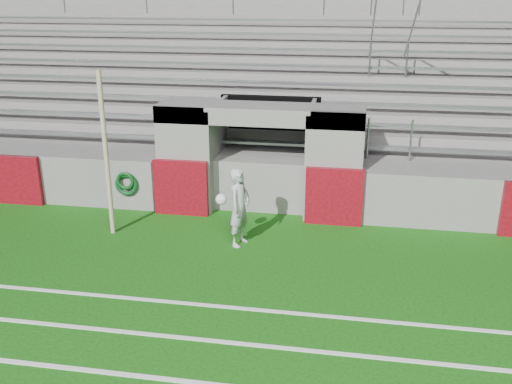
# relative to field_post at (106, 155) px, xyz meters

# --- Properties ---
(ground) EXTENTS (90.00, 90.00, 0.00)m
(ground) POSITION_rel_field_post_xyz_m (3.01, -1.65, -1.79)
(ground) COLOR #124E0D
(ground) RESTS_ON ground
(field_post) EXTENTS (0.11, 0.11, 3.59)m
(field_post) POSITION_rel_field_post_xyz_m (0.00, 0.00, 0.00)
(field_post) COLOR tan
(field_post) RESTS_ON ground
(stadium_structure) EXTENTS (26.00, 8.48, 5.42)m
(stadium_structure) POSITION_rel_field_post_xyz_m (3.01, 6.32, -0.30)
(stadium_structure) COLOR slate
(stadium_structure) RESTS_ON ground
(goalkeeper_with_ball) EXTENTS (0.75, 0.70, 1.68)m
(goalkeeper_with_ball) POSITION_rel_field_post_xyz_m (2.89, -0.12, -0.95)
(goalkeeper_with_ball) COLOR #B3B9BD
(goalkeeper_with_ball) RESTS_ON ground
(hose_coil) EXTENTS (0.57, 0.15, 0.62)m
(hose_coil) POSITION_rel_field_post_xyz_m (-0.16, 1.29, -1.08)
(hose_coil) COLOR #0C3F1A
(hose_coil) RESTS_ON ground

